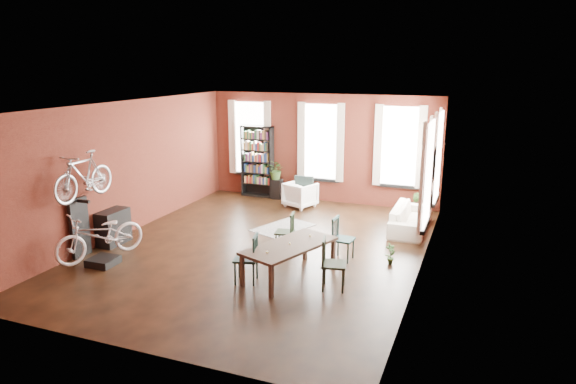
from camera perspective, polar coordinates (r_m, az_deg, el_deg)
The scene contains 19 objects.
room at distance 11.52m, azimuth -0.88°, elevation 4.54°, with size 9.00×9.04×3.22m.
dining_table at distance 10.04m, azimuth 0.18°, elevation -7.64°, with size 0.89×1.96×0.67m, color #47362A.
dining_chair_a at distance 9.81m, azimuth -4.70°, elevation -7.37°, with size 0.43×0.43×0.94m, color #16322F.
dining_chair_b at distance 11.37m, azimuth -0.38°, elevation -4.46°, with size 0.40×0.40×0.86m, color black.
dining_chair_c at distance 9.53m, azimuth 5.12°, elevation -7.98°, with size 0.44×0.44×0.96m, color black.
dining_chair_d at distance 10.90m, azimuth 6.15°, elevation -5.23°, with size 0.42×0.42×0.91m, color #173432.
bookshelf at distance 15.91m, azimuth -3.41°, elevation 3.41°, with size 1.00×0.32×2.20m, color black.
white_armchair at distance 14.82m, azimuth 1.38°, elevation -0.15°, with size 0.77×0.73×0.80m, color white.
cream_sofa at distance 13.13m, azimuth 13.48°, elevation -2.40°, with size 2.08×0.61×0.81m, color beige.
striped_rug at distance 13.03m, azimuth -0.56°, elevation -3.97°, with size 0.95×1.52×0.01m, color black.
bike_trainer at distance 11.37m, azimuth -19.85°, elevation -7.25°, with size 0.53×0.53×0.15m, color black.
bike_wall_rack at distance 11.84m, azimuth -22.14°, elevation -3.68°, with size 0.16×0.60×1.30m, color black.
console_table at distance 12.46m, azimuth -18.83°, elevation -3.71°, with size 0.40×0.80×0.80m, color black.
plant_stand at distance 15.76m, azimuth -1.23°, elevation 0.35°, with size 0.30×0.30×0.60m, color black.
plant_by_sofa at distance 14.44m, azimuth 14.04°, elevation -1.98°, with size 0.38×0.69×0.31m, color #305421.
plant_small at distance 10.95m, azimuth 11.27°, elevation -7.45°, with size 0.23×0.44×0.16m, color #2B5321.
bicycle_floor at distance 11.05m, azimuth -20.32°, elevation -2.36°, with size 0.65×0.98×1.87m, color beige.
bicycle_hung at distance 11.33m, azimuth -21.91°, elevation 3.32°, with size 0.47×1.00×1.66m, color #A5A8AD.
plant_on_stand at distance 15.63m, azimuth -1.31°, elevation 2.24°, with size 0.54×0.60×0.47m, color #3A6327.
Camera 1 is at (4.51, -9.91, 4.06)m, focal length 32.00 mm.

